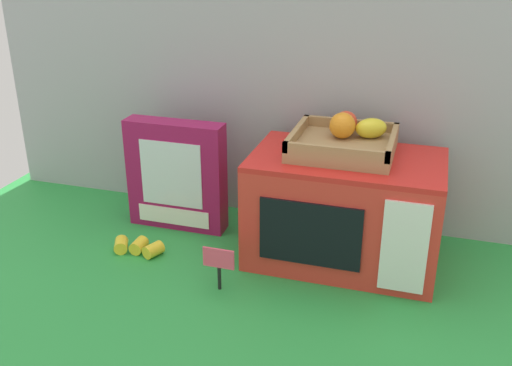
{
  "coord_description": "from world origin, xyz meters",
  "views": [
    {
      "loc": [
        0.37,
        -1.24,
        0.72
      ],
      "look_at": [
        -0.02,
        0.01,
        0.16
      ],
      "focal_mm": 41.27,
      "sensor_mm": 36.0,
      "label": 1
    }
  ],
  "objects_px": {
    "food_groups_crate": "(345,140)",
    "loose_toy_banana": "(138,247)",
    "toy_microwave": "(344,209)",
    "cookie_set_box": "(176,175)",
    "price_sign": "(219,263)"
  },
  "relations": [
    {
      "from": "toy_microwave",
      "to": "cookie_set_box",
      "type": "xyz_separation_m",
      "value": [
        -0.44,
        0.04,
        0.01
      ]
    },
    {
      "from": "food_groups_crate",
      "to": "loose_toy_banana",
      "type": "height_order",
      "value": "food_groups_crate"
    },
    {
      "from": "food_groups_crate",
      "to": "cookie_set_box",
      "type": "relative_size",
      "value": 0.8
    },
    {
      "from": "loose_toy_banana",
      "to": "cookie_set_box",
      "type": "bearing_deg",
      "value": 78.0
    },
    {
      "from": "price_sign",
      "to": "loose_toy_banana",
      "type": "relative_size",
      "value": 0.75
    },
    {
      "from": "food_groups_crate",
      "to": "cookie_set_box",
      "type": "distance_m",
      "value": 0.45
    },
    {
      "from": "cookie_set_box",
      "to": "price_sign",
      "type": "xyz_separation_m",
      "value": [
        0.21,
        -0.25,
        -0.08
      ]
    },
    {
      "from": "toy_microwave",
      "to": "food_groups_crate",
      "type": "relative_size",
      "value": 1.88
    },
    {
      "from": "cookie_set_box",
      "to": "price_sign",
      "type": "height_order",
      "value": "cookie_set_box"
    },
    {
      "from": "cookie_set_box",
      "to": "food_groups_crate",
      "type": "bearing_deg",
      "value": -0.16
    },
    {
      "from": "loose_toy_banana",
      "to": "toy_microwave",
      "type": "bearing_deg",
      "value": 14.51
    },
    {
      "from": "cookie_set_box",
      "to": "toy_microwave",
      "type": "bearing_deg",
      "value": -5.36
    },
    {
      "from": "food_groups_crate",
      "to": "toy_microwave",
      "type": "bearing_deg",
      "value": -71.67
    },
    {
      "from": "cookie_set_box",
      "to": "loose_toy_banana",
      "type": "xyz_separation_m",
      "value": [
        -0.03,
        -0.16,
        -0.13
      ]
    },
    {
      "from": "food_groups_crate",
      "to": "price_sign",
      "type": "relative_size",
      "value": 2.28
    }
  ]
}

